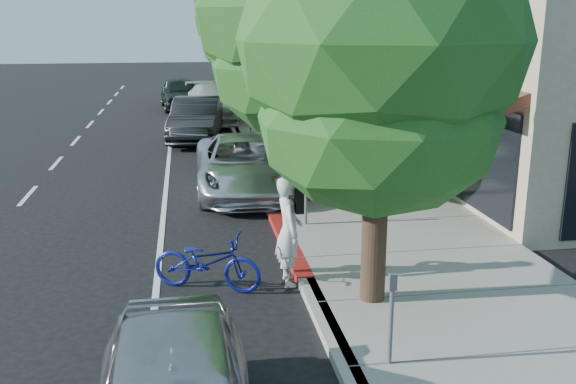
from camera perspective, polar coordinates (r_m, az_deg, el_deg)
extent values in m
plane|color=black|center=(12.30, 0.76, -6.50)|extent=(120.00, 120.00, 0.00)
cube|color=gray|center=(20.23, 3.33, 2.39)|extent=(4.60, 56.00, 0.15)
cube|color=#9E998E|center=(19.87, -3.17, 2.16)|extent=(0.30, 56.00, 0.15)
cube|color=maroon|center=(13.20, 0.02, -4.61)|extent=(0.32, 4.00, 0.15)
cube|color=#C1B295|center=(31.48, 12.82, 12.91)|extent=(10.00, 36.00, 7.00)
cylinder|color=black|center=(10.25, 7.67, -4.00)|extent=(0.40, 0.40, 2.39)
ellipsoid|color=#184D17|center=(9.80, 8.06, 6.44)|extent=(3.72, 3.72, 2.98)
ellipsoid|color=#184D17|center=(9.70, 8.32, 13.25)|extent=(4.38, 4.38, 3.50)
cylinder|color=black|center=(15.85, 1.52, 3.54)|extent=(0.40, 0.40, 2.69)
ellipsoid|color=#184D17|center=(15.57, 1.58, 11.19)|extent=(4.58, 4.58, 3.67)
ellipsoid|color=#184D17|center=(15.53, 1.62, 16.01)|extent=(5.39, 5.39, 4.31)
cylinder|color=black|center=(21.70, -1.39, 6.56)|extent=(0.40, 0.40, 2.59)
ellipsoid|color=#184D17|center=(21.49, -1.43, 11.92)|extent=(4.22, 4.22, 3.37)
ellipsoid|color=#184D17|center=(21.45, -1.45, 15.28)|extent=(4.96, 4.96, 3.97)
cylinder|color=black|center=(27.58, -3.09, 8.84)|extent=(0.40, 0.40, 3.02)
ellipsoid|color=#184D17|center=(27.42, -3.16, 13.78)|extent=(4.24, 4.24, 3.39)
cylinder|color=black|center=(33.54, -4.18, 9.59)|extent=(0.40, 0.40, 2.60)
ellipsoid|color=#184D17|center=(33.41, -4.25, 13.08)|extent=(4.01, 4.01, 3.21)
ellipsoid|color=#184D17|center=(33.39, -4.29, 15.25)|extent=(4.72, 4.72, 3.77)
cylinder|color=black|center=(39.50, -4.95, 10.34)|extent=(0.40, 0.40, 2.51)
ellipsoid|color=#184D17|center=(39.39, -5.02, 13.21)|extent=(3.62, 3.62, 2.90)
ellipsoid|color=#184D17|center=(39.37, -5.06, 14.98)|extent=(4.26, 4.26, 3.41)
imported|color=silver|center=(11.18, 0.07, -3.46)|extent=(0.48, 0.72, 1.94)
imported|color=navy|center=(11.15, -7.19, -6.17)|extent=(2.04, 1.36, 1.01)
imported|color=silver|center=(17.25, -3.98, 2.42)|extent=(2.57, 5.41, 1.49)
imported|color=black|center=(24.98, -8.15, 6.43)|extent=(2.31, 5.09, 1.62)
imported|color=silver|center=(29.54, -6.48, 7.84)|extent=(2.99, 5.91, 1.64)
imported|color=black|center=(34.05, -9.52, 8.67)|extent=(2.32, 4.91, 1.62)
imported|color=black|center=(21.13, 0.50, 5.63)|extent=(1.04, 0.93, 1.78)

